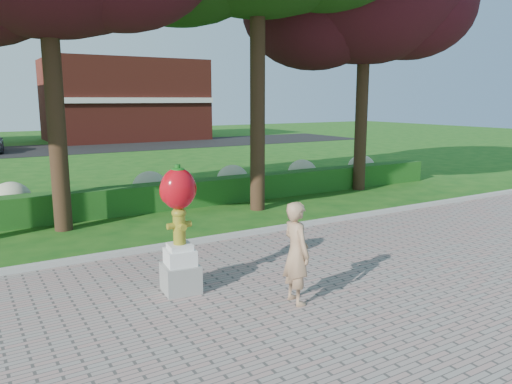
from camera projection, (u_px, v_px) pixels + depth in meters
ground at (249, 290)px, 8.73m from camera, size 100.00×100.00×0.00m
curb at (182, 244)px, 11.25m from camera, size 40.00×0.18×0.15m
lawn_hedge at (129, 200)px, 14.55m from camera, size 24.00×0.70×0.80m
hydrangea_row at (137, 188)px, 15.66m from camera, size 20.10×1.10×0.99m
street at (32, 150)px, 32.31m from camera, size 50.00×8.00×0.02m
building_right at (124, 100)px, 40.83m from camera, size 12.00×8.00×6.40m
hydrant_sculpture at (179, 226)px, 8.38m from camera, size 0.66×0.66×2.20m
woman at (296, 253)px, 7.98m from camera, size 0.45×0.64×1.68m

